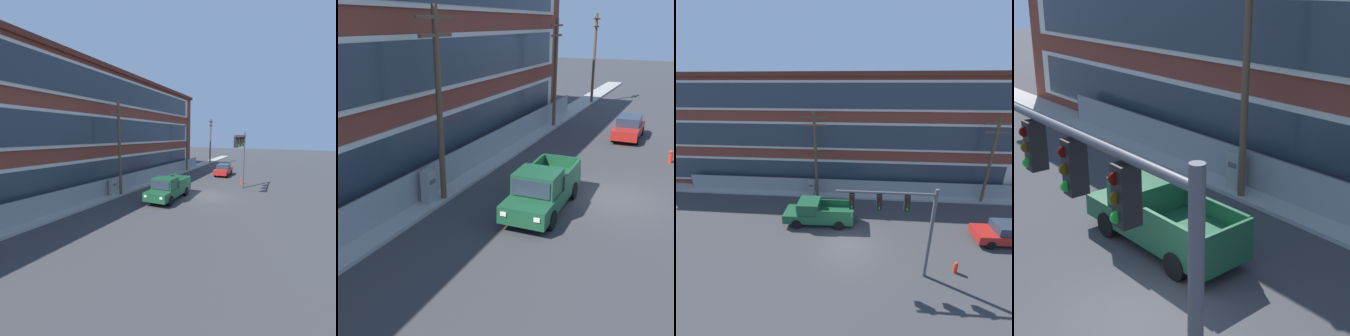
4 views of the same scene
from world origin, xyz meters
TOP-DOWN VIEW (x-y plane):
  - ground_plane at (0.00, 0.00)m, footprint 160.00×160.00m
  - sidewalk_building_side at (0.00, 7.87)m, footprint 80.00×1.90m
  - brick_mill_building at (-3.90, 14.03)m, footprint 42.97×11.02m
  - chain_link_fence at (0.27, 7.97)m, footprint 35.71×0.06m
  - traffic_signal_mast at (2.94, -2.22)m, footprint 5.33×0.43m
  - pickup_truck_dark_green at (-2.71, 2.70)m, footprint 5.68×2.14m
  - sedan_red at (11.25, 1.38)m, footprint 4.49×1.88m
  - utility_pole_near_corner at (-3.63, 7.13)m, footprint 2.63×0.26m
  - utility_pole_midblock at (12.32, 7.28)m, footprint 2.44×0.26m
  - utility_pole_far_east at (23.76, 7.12)m, footprint 2.37×0.26m
  - electrical_cabinet at (-4.27, 7.48)m, footprint 0.60×0.45m
  - fire_hydrant at (6.60, -1.80)m, footprint 0.24×0.24m

SIDE VIEW (x-z plane):
  - ground_plane at x=0.00m, z-range 0.00..0.00m
  - sidewalk_building_side at x=0.00m, z-range 0.00..0.16m
  - fire_hydrant at x=6.60m, z-range -0.01..0.77m
  - sedan_red at x=11.25m, z-range 0.02..1.58m
  - electrical_cabinet at x=-4.27m, z-range 0.00..1.63m
  - chain_link_fence at x=0.27m, z-range 0.02..1.66m
  - pickup_truck_dark_green at x=-2.71m, z-range -0.05..1.96m
  - traffic_signal_mast at x=2.94m, z-range 1.32..7.06m
  - utility_pole_midblock at x=12.32m, z-range 0.45..8.52m
  - utility_pole_near_corner at x=-3.63m, z-range 0.49..8.94m
  - utility_pole_far_east at x=23.76m, z-range 0.45..9.06m
  - brick_mill_building at x=-3.90m, z-range 0.01..11.84m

